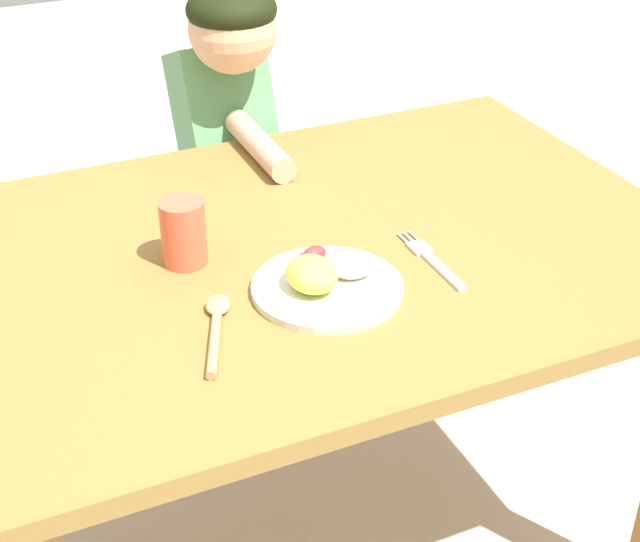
# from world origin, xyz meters

# --- Properties ---
(dining_table) EXTENTS (1.16, 0.83, 0.69)m
(dining_table) POSITION_xyz_m (0.00, 0.00, 0.60)
(dining_table) COLOR olive
(dining_table) RESTS_ON ground_plane
(plate) EXTENTS (0.22, 0.22, 0.06)m
(plate) POSITION_xyz_m (-0.05, -0.14, 0.71)
(plate) COLOR silver
(plate) RESTS_ON dining_table
(fork) EXTENTS (0.03, 0.18, 0.01)m
(fork) POSITION_xyz_m (0.13, -0.13, 0.70)
(fork) COLOR silver
(fork) RESTS_ON dining_table
(spoon) EXTENTS (0.09, 0.18, 0.02)m
(spoon) POSITION_xyz_m (-0.22, -0.16, 0.70)
(spoon) COLOR tan
(spoon) RESTS_ON dining_table
(drinking_cup) EXTENTS (0.07, 0.07, 0.10)m
(drinking_cup) POSITION_xyz_m (-0.20, 0.02, 0.74)
(drinking_cup) COLOR #EB5B40
(drinking_cup) RESTS_ON dining_table
(person) EXTENTS (0.17, 0.45, 0.98)m
(person) POSITION_xyz_m (0.03, 0.52, 0.54)
(person) COLOR #444371
(person) RESTS_ON ground_plane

